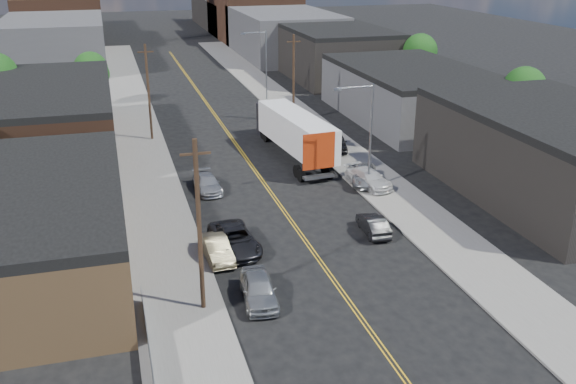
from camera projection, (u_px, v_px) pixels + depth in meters
ground at (207, 104)px, 83.15m from camera, size 260.00×260.00×0.00m
centerline at (229, 134)px, 69.69m from camera, size 0.32×120.00×0.01m
sidewalk_left at (140, 140)px, 67.24m from camera, size 5.00×140.00×0.15m
sidewalk_right at (312, 127)px, 72.08m from camera, size 5.00×140.00×0.15m
warehouse_tan at (25, 227)px, 39.86m from camera, size 12.00×22.00×5.60m
warehouse_brown at (50, 118)px, 63.02m from camera, size 12.00×26.00×6.60m
industrial_right_a at (555, 153)px, 51.58m from camera, size 14.00×22.00×7.10m
industrial_right_b at (411, 93)px, 75.10m from camera, size 14.00×24.00×6.10m
industrial_right_c at (336, 53)px, 98.16m from camera, size 14.00×22.00×7.60m
skyline_left_a at (55, 42)px, 108.03m from camera, size 16.00×30.00×8.00m
skyline_right_a at (283, 33)px, 118.23m from camera, size 16.00×30.00×8.00m
skyline_left_b at (61, 20)px, 130.11m from camera, size 16.00×26.00×10.00m
skyline_right_b at (253, 15)px, 140.31m from camera, size 16.00×26.00×10.00m
skyline_left_c at (66, 18)px, 148.60m from camera, size 16.00×40.00×7.00m
skyline_right_c at (235, 13)px, 158.80m from camera, size 16.00×40.00×7.00m
streetlight_near at (366, 129)px, 51.76m from camera, size 3.39×0.25×9.00m
streetlight_far at (263, 60)px, 83.17m from camera, size 3.39×0.25×9.00m
utility_pole_left_near at (199, 226)px, 34.33m from camera, size 1.60×0.26×10.00m
utility_pole_left_far at (149, 92)px, 65.75m from camera, size 1.60×0.26×10.00m
utility_pole_right at (294, 78)px, 72.62m from camera, size 1.60×0.26×10.00m
chainlink_fence at (153, 380)px, 29.27m from camera, size 0.05×16.00×1.22m
tree_left_far at (91, 71)px, 79.75m from camera, size 4.35×4.20×6.97m
tree_right_near at (524, 91)px, 67.52m from camera, size 4.60×4.48×7.44m
tree_right_far at (420, 53)px, 88.95m from camera, size 4.85×4.76×7.91m
semi_truck at (291, 130)px, 61.96m from camera, size 4.21×17.31×4.48m
car_left_a at (259, 289)px, 36.71m from camera, size 2.29×4.83×1.60m
car_left_b at (217, 249)px, 41.71m from camera, size 1.83×4.48×1.45m
car_left_c at (235, 239)px, 42.94m from camera, size 3.09×5.88×1.58m
car_left_d at (207, 183)px, 53.35m from camera, size 2.16×4.72×1.34m
car_right_oncoming at (373, 225)px, 45.47m from camera, size 1.74×4.18×1.34m
car_right_lot_a at (365, 175)px, 54.70m from camera, size 3.59×5.54×1.42m
car_right_lot_b at (369, 178)px, 53.93m from camera, size 3.24×5.35×1.45m
car_right_lot_c at (336, 142)px, 63.54m from camera, size 3.00×5.06×1.61m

